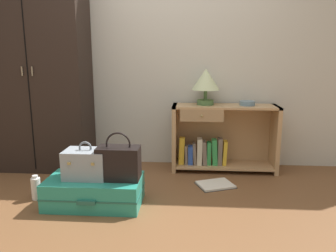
# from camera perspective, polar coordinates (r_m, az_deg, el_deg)

# --- Properties ---
(ground_plane) EXTENTS (9.00, 9.00, 0.00)m
(ground_plane) POSITION_cam_1_polar(r_m,az_deg,el_deg) (2.44, -6.27, -16.90)
(ground_plane) COLOR brown
(back_wall) EXTENTS (6.40, 0.10, 2.60)m
(back_wall) POSITION_cam_1_polar(r_m,az_deg,el_deg) (3.62, -2.35, 13.92)
(back_wall) COLOR beige
(back_wall) RESTS_ON ground_plane
(wardrobe) EXTENTS (1.00, 0.47, 2.07)m
(wardrobe) POSITION_cam_1_polar(r_m,az_deg,el_deg) (3.66, -21.58, 8.99)
(wardrobe) COLOR black
(wardrobe) RESTS_ON ground_plane
(bookshelf) EXTENTS (1.07, 0.35, 0.69)m
(bookshelf) POSITION_cam_1_polar(r_m,az_deg,el_deg) (3.48, 8.83, -2.24)
(bookshelf) COLOR tan
(bookshelf) RESTS_ON ground_plane
(table_lamp) EXTENTS (0.28, 0.28, 0.37)m
(table_lamp) POSITION_cam_1_polar(r_m,az_deg,el_deg) (3.39, 6.58, 7.75)
(table_lamp) COLOR #4C7542
(table_lamp) RESTS_ON bookshelf
(bowl) EXTENTS (0.16, 0.16, 0.05)m
(bowl) POSITION_cam_1_polar(r_m,az_deg,el_deg) (3.44, 13.60, 3.87)
(bowl) COLOR slate
(bowl) RESTS_ON bookshelf
(suitcase_large) EXTENTS (0.76, 0.44, 0.22)m
(suitcase_large) POSITION_cam_1_polar(r_m,az_deg,el_deg) (2.76, -12.62, -10.98)
(suitcase_large) COLOR teal
(suitcase_large) RESTS_ON ground_plane
(train_case) EXTENTS (0.33, 0.24, 0.30)m
(train_case) POSITION_cam_1_polar(r_m,az_deg,el_deg) (2.71, -14.04, -6.36)
(train_case) COLOR #8E99A3
(train_case) RESTS_ON suitcase_large
(handbag) EXTENTS (0.33, 0.19, 0.38)m
(handbag) POSITION_cam_1_polar(r_m,az_deg,el_deg) (2.62, -8.55, -6.28)
(handbag) COLOR black
(handbag) RESTS_ON suitcase_large
(bottle) EXTENTS (0.08, 0.08, 0.21)m
(bottle) POSITION_cam_1_polar(r_m,az_deg,el_deg) (3.00, -21.94, -9.98)
(bottle) COLOR white
(bottle) RESTS_ON ground_plane
(open_book_on_floor) EXTENTS (0.40, 0.36, 0.02)m
(open_book_on_floor) POSITION_cam_1_polar(r_m,az_deg,el_deg) (3.13, 8.21, -10.06)
(open_book_on_floor) COLOR white
(open_book_on_floor) RESTS_ON ground_plane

